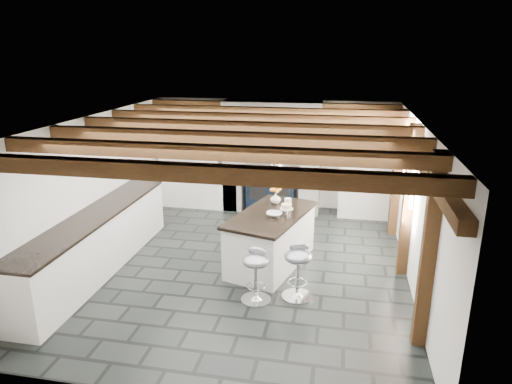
% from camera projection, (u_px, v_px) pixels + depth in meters
% --- Properties ---
extents(ground, '(6.00, 6.00, 0.00)m').
position_uv_depth(ground, '(245.00, 264.00, 7.30)').
color(ground, black).
rests_on(ground, ground).
extents(room_shell, '(6.00, 6.03, 6.00)m').
position_uv_depth(room_shell, '(229.00, 175.00, 8.42)').
color(room_shell, white).
rests_on(room_shell, ground).
extents(range_cooker, '(1.00, 0.63, 0.99)m').
position_uv_depth(range_cooker, '(272.00, 189.00, 9.67)').
color(range_cooker, black).
rests_on(range_cooker, ground).
extents(kitchen_island, '(1.35, 1.93, 1.15)m').
position_uv_depth(kitchen_island, '(271.00, 238.00, 7.19)').
color(kitchen_island, white).
rests_on(kitchen_island, ground).
extents(bar_stool_near, '(0.48, 0.48, 0.80)m').
position_uv_depth(bar_stool_near, '(298.00, 265.00, 6.19)').
color(bar_stool_near, silver).
rests_on(bar_stool_near, ground).
extents(bar_stool_far, '(0.45, 0.45, 0.76)m').
position_uv_depth(bar_stool_far, '(256.00, 269.00, 6.11)').
color(bar_stool_far, silver).
rests_on(bar_stool_far, ground).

